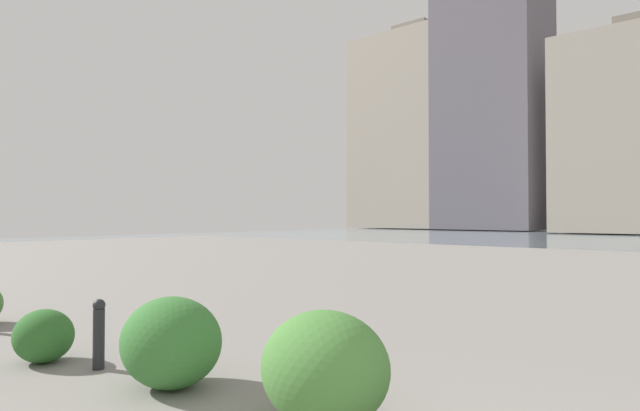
% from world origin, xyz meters
% --- Properties ---
extents(building_annex, '(12.56, 11.18, 39.68)m').
position_xyz_m(building_annex, '(26.30, -64.45, 18.81)').
color(building_annex, '#5B5660').
rests_on(building_annex, ground).
extents(building_highrise, '(15.53, 14.05, 30.01)m').
position_xyz_m(building_highrise, '(39.01, -66.93, 13.97)').
color(building_highrise, '#9E9384').
rests_on(building_highrise, ground).
extents(bollard_near, '(0.13, 0.13, 0.74)m').
position_xyz_m(bollard_near, '(4.96, -1.10, 0.39)').
color(bollard_near, '#232328').
rests_on(bollard_near, ground).
extents(shrub_low, '(1.05, 0.94, 0.89)m').
position_xyz_m(shrub_low, '(2.16, -1.50, 0.45)').
color(shrub_low, '#477F38').
rests_on(shrub_low, ground).
extents(shrub_round, '(0.69, 0.62, 0.59)m').
position_xyz_m(shrub_round, '(5.68, -0.83, 0.29)').
color(shrub_round, '#2D6628').
rests_on(shrub_round, ground).
extents(shrub_tall, '(1.01, 0.91, 0.86)m').
position_xyz_m(shrub_tall, '(3.85, -1.25, 0.43)').
color(shrub_tall, '#387533').
rests_on(shrub_tall, ground).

